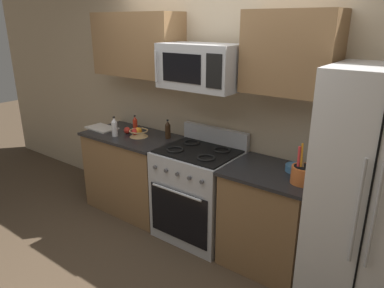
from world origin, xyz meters
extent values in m
plane|color=#473828|center=(0.00, 0.00, 0.00)|extent=(16.00, 16.00, 0.00)
cube|color=tan|center=(0.00, 1.02, 1.30)|extent=(8.00, 0.10, 2.60)
cube|color=olive|center=(-0.93, 0.64, 0.44)|extent=(1.04, 0.60, 0.88)
cube|color=black|center=(-0.93, 0.64, 0.90)|extent=(1.08, 0.64, 0.03)
cube|color=#B2B5BA|center=(0.00, 0.64, 0.46)|extent=(0.76, 0.64, 0.91)
cube|color=black|center=(0.00, 0.31, 0.36)|extent=(0.67, 0.01, 0.51)
cylinder|color=#B2B5BA|center=(0.00, 0.29, 0.62)|extent=(0.57, 0.02, 0.02)
cube|color=black|center=(0.00, 0.64, 0.92)|extent=(0.73, 0.57, 0.02)
cube|color=#B2B5BA|center=(0.00, 0.92, 1.00)|extent=(0.76, 0.06, 0.18)
torus|color=black|center=(-0.18, 0.50, 0.93)|extent=(0.17, 0.17, 0.02)
torus|color=black|center=(0.18, 0.50, 0.93)|extent=(0.17, 0.17, 0.02)
torus|color=black|center=(-0.18, 0.77, 0.93)|extent=(0.17, 0.17, 0.02)
torus|color=black|center=(0.18, 0.77, 0.93)|extent=(0.17, 0.17, 0.02)
cylinder|color=#4C4C51|center=(-0.27, 0.31, 0.79)|extent=(0.04, 0.02, 0.04)
cylinder|color=#4C4C51|center=(-0.14, 0.31, 0.79)|extent=(0.04, 0.02, 0.04)
cylinder|color=#4C4C51|center=(0.00, 0.31, 0.79)|extent=(0.04, 0.02, 0.04)
cylinder|color=#4C4C51|center=(0.14, 0.31, 0.79)|extent=(0.04, 0.02, 0.04)
cylinder|color=#4C4C51|center=(0.27, 0.31, 0.79)|extent=(0.04, 0.02, 0.04)
cube|color=olive|center=(0.77, 0.64, 0.44)|extent=(0.72, 0.60, 0.88)
cube|color=black|center=(0.77, 0.64, 0.90)|extent=(0.76, 0.64, 0.03)
cube|color=silver|center=(1.58, 0.62, 0.92)|extent=(0.83, 0.71, 1.83)
cube|color=black|center=(1.58, 0.26, 0.92)|extent=(0.01, 0.01, 1.74)
cylinder|color=#B2B5BA|center=(1.53, 0.24, 0.96)|extent=(0.02, 0.02, 0.73)
cylinder|color=#B2B5BA|center=(1.63, 0.24, 0.96)|extent=(0.02, 0.02, 0.73)
cube|color=#B2B5BA|center=(0.00, 0.67, 1.72)|extent=(0.76, 0.40, 0.40)
cube|color=black|center=(-0.07, 0.47, 1.72)|extent=(0.42, 0.01, 0.25)
cube|color=black|center=(0.27, 0.47, 1.72)|extent=(0.15, 0.01, 0.28)
cylinder|color=#B2B5BA|center=(-0.34, 0.44, 1.72)|extent=(0.02, 0.02, 0.28)
cube|color=olive|center=(-0.94, 0.80, 1.87)|extent=(1.07, 0.34, 0.65)
cube|color=olive|center=(0.77, 0.80, 1.87)|extent=(0.75, 0.34, 0.65)
cylinder|color=#D1662D|center=(1.06, 0.56, 0.98)|extent=(0.18, 0.18, 0.14)
cylinder|color=black|center=(1.06, 0.56, 0.99)|extent=(0.15, 0.15, 0.12)
cylinder|color=orange|center=(1.04, 0.55, 1.08)|extent=(0.04, 0.06, 0.29)
cylinder|color=red|center=(1.02, 0.54, 1.07)|extent=(0.03, 0.04, 0.27)
cylinder|color=olive|center=(1.05, 0.55, 1.05)|extent=(0.07, 0.05, 0.23)
cone|color=tan|center=(-0.81, 0.64, 0.94)|extent=(0.20, 0.20, 0.07)
torus|color=tan|center=(-0.81, 0.64, 0.98)|extent=(0.21, 0.21, 0.01)
sphere|color=red|center=(-0.83, 0.60, 0.97)|extent=(0.08, 0.08, 0.08)
sphere|color=orange|center=(-0.81, 0.63, 0.97)|extent=(0.08, 0.08, 0.08)
sphere|color=red|center=(-0.99, 0.64, 0.95)|extent=(0.07, 0.07, 0.07)
cube|color=silver|center=(-1.38, 0.59, 0.92)|extent=(0.37, 0.25, 0.02)
cylinder|color=silver|center=(-1.03, 0.49, 0.99)|extent=(0.06, 0.06, 0.16)
cone|color=silver|center=(-1.03, 0.49, 1.09)|extent=(0.06, 0.06, 0.05)
cylinder|color=black|center=(-1.03, 0.49, 1.12)|extent=(0.03, 0.03, 0.01)
cylinder|color=#382314|center=(-0.52, 0.79, 0.98)|extent=(0.06, 0.06, 0.15)
cone|color=#382314|center=(-0.52, 0.79, 1.08)|extent=(0.05, 0.05, 0.04)
cylinder|color=black|center=(-0.52, 0.79, 1.11)|extent=(0.02, 0.02, 0.01)
cylinder|color=red|center=(-0.98, 0.75, 0.98)|extent=(0.05, 0.05, 0.14)
cone|color=red|center=(-0.98, 0.75, 1.07)|extent=(0.05, 0.05, 0.04)
cylinder|color=black|center=(-0.98, 0.75, 1.09)|extent=(0.02, 0.02, 0.01)
cylinder|color=teal|center=(0.92, 0.74, 0.94)|extent=(0.15, 0.15, 0.05)
torus|color=teal|center=(0.92, 0.74, 0.96)|extent=(0.16, 0.16, 0.01)
camera|label=1|loc=(1.90, -1.99, 2.11)|focal=33.46mm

